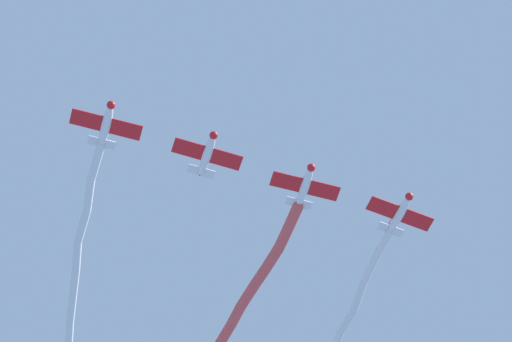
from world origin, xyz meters
The scene contains 7 objects.
airplane_lead centered at (-0.08, 11.76, 87.06)m, with size 4.51×5.93×1.46m.
smoke_trail_lead centered at (14.07, 7.53, 87.98)m, with size 24.75×8.81×2.44m.
airplane_left_wing centered at (-1.67, 3.39, 87.36)m, with size 4.50×5.93×1.46m.
airplane_right_wing centered at (-3.26, -4.97, 87.06)m, with size 4.52×5.93×1.46m.
smoke_trail_right_wing centered at (7.42, -6.76, 88.32)m, with size 18.42×3.23×3.55m.
airplane_slot centered at (-4.85, -13.35, 87.36)m, with size 4.44×5.90×1.46m.
smoke_trail_slot centered at (4.90, -14.94, 86.81)m, with size 15.95×3.41×1.67m.
Camera 1 is at (-41.23, 21.83, 6.24)m, focal length 79.24 mm.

